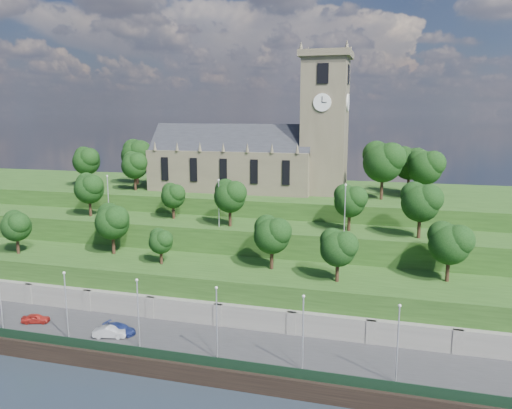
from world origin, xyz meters
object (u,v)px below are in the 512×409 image
(car_middle, at_px, (110,332))
(church, at_px, (257,153))
(car_left, at_px, (36,318))
(car_right, at_px, (120,329))

(car_middle, bearing_deg, church, -23.36)
(church, relative_size, car_middle, 9.17)
(car_left, xyz_separation_m, car_middle, (12.19, -1.27, 0.07))
(car_left, height_order, car_middle, car_middle)
(church, relative_size, car_left, 10.57)
(car_left, relative_size, car_middle, 0.87)
(car_left, bearing_deg, church, -44.06)
(car_middle, xyz_separation_m, car_right, (0.59, 1.33, -0.05))
(car_left, bearing_deg, car_middle, -113.70)
(car_middle, relative_size, car_right, 0.95)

